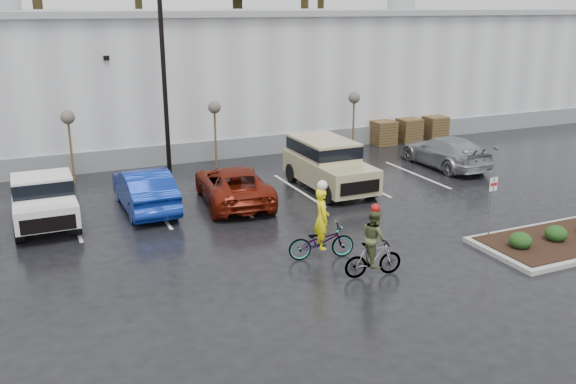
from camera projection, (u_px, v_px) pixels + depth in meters
name	position (u px, v px, depth m)	size (l,w,h in m)	color
ground	(394.00, 262.00, 18.49)	(120.00, 120.00, 0.00)	black
warehouse	(193.00, 71.00, 36.61)	(60.50, 15.50, 7.20)	#B7B9BC
wooded_ridge	(127.00, 55.00, 56.88)	(80.00, 25.00, 6.00)	#26401A
lamppost	(162.00, 49.00, 25.73)	(0.50, 1.00, 9.22)	black
sapling_west	(68.00, 121.00, 25.92)	(0.60, 0.60, 3.20)	#46341C
sapling_mid	(214.00, 111.00, 28.45)	(0.60, 0.60, 3.20)	#46341C
sapling_east	(354.00, 101.00, 31.37)	(0.60, 0.60, 3.20)	#46341C
pallet_stack_a	(383.00, 133.00, 33.82)	(1.20, 1.20, 1.35)	#46341C
pallet_stack_b	(409.00, 130.00, 34.48)	(1.20, 1.20, 1.35)	#46341C
pallet_stack_c	(435.00, 128.00, 35.18)	(1.20, 1.20, 1.35)	#46341C
shrub_a	(521.00, 241.00, 19.05)	(0.70, 0.70, 0.52)	black
shrub_b	(556.00, 233.00, 19.63)	(0.70, 0.70, 0.52)	black
fire_lane_sign	(492.00, 200.00, 19.73)	(0.30, 0.05, 2.20)	gray
pickup_white	(43.00, 196.00, 21.64)	(2.10, 5.20, 1.96)	silver
car_blue	(145.00, 189.00, 23.05)	(1.70, 4.86, 1.60)	navy
car_red	(233.00, 185.00, 23.86)	(2.42, 5.24, 1.46)	#651508
suv_tan	(330.00, 165.00, 25.51)	(2.20, 5.10, 2.06)	tan
car_far_silver	(445.00, 152.00, 29.13)	(2.09, 5.13, 1.49)	#95979C
cyclist_hivis	(321.00, 235.00, 18.55)	(2.15, 1.10, 2.49)	#3F3F44
cyclist_olive	(374.00, 250.00, 17.30)	(1.73, 0.85, 2.18)	#3F3F44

